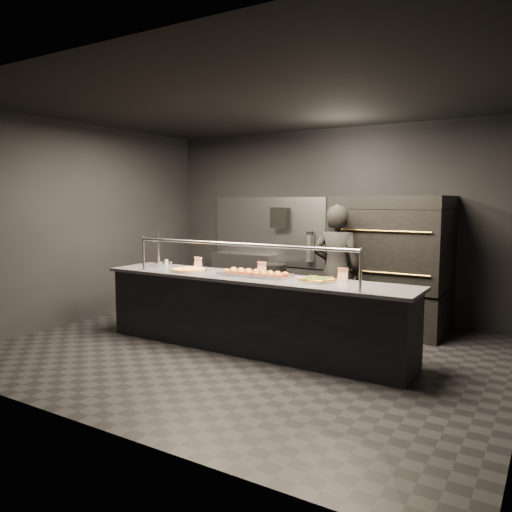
# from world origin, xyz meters

# --- Properties ---
(room) EXTENTS (6.04, 6.00, 3.00)m
(room) POSITION_xyz_m (-0.02, 0.05, 1.50)
(room) COLOR black
(room) RESTS_ON ground
(service_counter) EXTENTS (4.10, 0.78, 1.37)m
(service_counter) POSITION_xyz_m (0.00, -0.00, 0.46)
(service_counter) COLOR black
(service_counter) RESTS_ON ground
(pizza_oven) EXTENTS (1.50, 1.23, 1.91)m
(pizza_oven) POSITION_xyz_m (1.20, 1.90, 0.97)
(pizza_oven) COLOR black
(pizza_oven) RESTS_ON ground
(prep_shelf) EXTENTS (1.20, 0.35, 0.90)m
(prep_shelf) POSITION_xyz_m (-1.60, 2.32, 0.45)
(prep_shelf) COLOR #99999E
(prep_shelf) RESTS_ON ground
(towel_dispenser) EXTENTS (0.30, 0.20, 0.35)m
(towel_dispenser) POSITION_xyz_m (-0.90, 2.39, 1.55)
(towel_dispenser) COLOR black
(towel_dispenser) RESTS_ON room
(fire_extinguisher) EXTENTS (0.14, 0.14, 0.51)m
(fire_extinguisher) POSITION_xyz_m (-0.35, 2.40, 1.06)
(fire_extinguisher) COLOR #B2B2B7
(fire_extinguisher) RESTS_ON room
(beer_tap) EXTENTS (0.13, 0.19, 0.52)m
(beer_tap) POSITION_xyz_m (-1.60, 0.09, 1.07)
(beer_tap) COLOR silver
(beer_tap) RESTS_ON service_counter
(round_pizza) EXTENTS (0.50, 0.50, 0.03)m
(round_pizza) POSITION_xyz_m (-0.95, -0.04, 0.94)
(round_pizza) COLOR silver
(round_pizza) RESTS_ON service_counter
(slider_tray_a) EXTENTS (0.53, 0.42, 0.08)m
(slider_tray_a) POSITION_xyz_m (-0.17, 0.03, 0.95)
(slider_tray_a) COLOR silver
(slider_tray_a) RESTS_ON service_counter
(slider_tray_b) EXTENTS (0.49, 0.38, 0.07)m
(slider_tray_b) POSITION_xyz_m (0.25, 0.05, 0.95)
(slider_tray_b) COLOR silver
(slider_tray_b) RESTS_ON service_counter
(square_pizza) EXTENTS (0.43, 0.43, 0.05)m
(square_pizza) POSITION_xyz_m (0.85, 0.07, 0.94)
(square_pizza) COLOR silver
(square_pizza) RESTS_ON service_counter
(condiment_jar) EXTENTS (0.13, 0.05, 0.09)m
(condiment_jar) POSITION_xyz_m (-1.53, 0.20, 0.96)
(condiment_jar) COLOR silver
(condiment_jar) RESTS_ON service_counter
(tent_cards) EXTENTS (2.24, 0.04, 0.15)m
(tent_cards) POSITION_xyz_m (0.01, 0.28, 1.00)
(tent_cards) COLOR white
(tent_cards) RESTS_ON service_counter
(trash_bin) EXTENTS (0.47, 0.47, 0.78)m
(trash_bin) POSITION_xyz_m (-0.90, 2.11, 0.39)
(trash_bin) COLOR black
(trash_bin) RESTS_ON ground
(worker) EXTENTS (0.71, 0.52, 1.79)m
(worker) POSITION_xyz_m (0.65, 1.12, 0.90)
(worker) COLOR black
(worker) RESTS_ON ground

